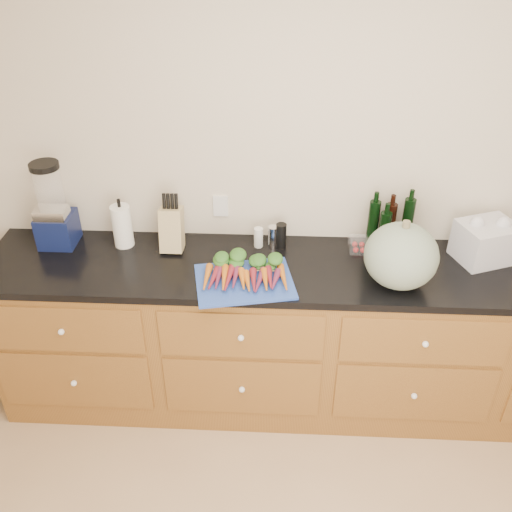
# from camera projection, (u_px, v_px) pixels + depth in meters

# --- Properties ---
(wall_back) EXTENTS (4.10, 0.05, 2.60)m
(wall_back) POSITION_uv_depth(u_px,v_px,m) (333.00, 176.00, 3.01)
(wall_back) COLOR beige
(wall_back) RESTS_ON ground
(cabinets) EXTENTS (3.60, 0.64, 0.90)m
(cabinets) POSITION_uv_depth(u_px,v_px,m) (325.00, 339.00, 3.20)
(cabinets) COLOR brown
(cabinets) RESTS_ON ground
(countertop) EXTENTS (3.64, 0.62, 0.04)m
(countertop) POSITION_uv_depth(u_px,v_px,m) (332.00, 270.00, 2.94)
(countertop) COLOR black
(countertop) RESTS_ON cabinets
(cutting_board) EXTENTS (0.53, 0.44, 0.01)m
(cutting_board) POSITION_uv_depth(u_px,v_px,m) (244.00, 282.00, 2.82)
(cutting_board) COLOR #2749AB
(cutting_board) RESTS_ON countertop
(carrots) EXTENTS (0.41, 0.28, 0.05)m
(carrots) POSITION_uv_depth(u_px,v_px,m) (245.00, 273.00, 2.83)
(carrots) COLOR #CD6818
(carrots) RESTS_ON cutting_board
(squash) EXTENTS (0.36, 0.36, 0.32)m
(squash) POSITION_uv_depth(u_px,v_px,m) (401.00, 256.00, 2.73)
(squash) COLOR slate
(squash) RESTS_ON countertop
(blender_appliance) EXTENTS (0.19, 0.19, 0.47)m
(blender_appliance) POSITION_uv_depth(u_px,v_px,m) (53.00, 210.00, 3.01)
(blender_appliance) COLOR #0E1742
(blender_appliance) RESTS_ON countertop
(paper_towel) EXTENTS (0.10, 0.10, 0.23)m
(paper_towel) POSITION_uv_depth(u_px,v_px,m) (122.00, 226.00, 3.05)
(paper_towel) COLOR white
(paper_towel) RESTS_ON countertop
(knife_block) EXTENTS (0.12, 0.12, 0.23)m
(knife_block) POSITION_uv_depth(u_px,v_px,m) (172.00, 229.00, 3.02)
(knife_block) COLOR tan
(knife_block) RESTS_ON countertop
(grinder_salt) EXTENTS (0.05, 0.05, 0.11)m
(grinder_salt) POSITION_uv_depth(u_px,v_px,m) (258.00, 237.00, 3.07)
(grinder_salt) COLOR silver
(grinder_salt) RESTS_ON countertop
(grinder_pepper) EXTENTS (0.06, 0.06, 0.14)m
(grinder_pepper) POSITION_uv_depth(u_px,v_px,m) (281.00, 236.00, 3.06)
(grinder_pepper) COLOR black
(grinder_pepper) RESTS_ON countertop
(canister_chrome) EXTENTS (0.05, 0.05, 0.12)m
(canister_chrome) POSITION_uv_depth(u_px,v_px,m) (273.00, 237.00, 3.06)
(canister_chrome) COLOR white
(canister_chrome) RESTS_ON countertop
(tomato_box) EXTENTS (0.14, 0.11, 0.07)m
(tomato_box) POSITION_uv_depth(u_px,v_px,m) (363.00, 245.00, 3.05)
(tomato_box) COLOR white
(tomato_box) RESTS_ON countertop
(bottles) EXTENTS (0.24, 0.12, 0.29)m
(bottles) POSITION_uv_depth(u_px,v_px,m) (389.00, 226.00, 3.02)
(bottles) COLOR black
(bottles) RESTS_ON countertop
(grocery_bag) EXTENTS (0.34, 0.31, 0.21)m
(grocery_bag) POSITION_uv_depth(u_px,v_px,m) (486.00, 242.00, 2.94)
(grocery_bag) COLOR silver
(grocery_bag) RESTS_ON countertop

